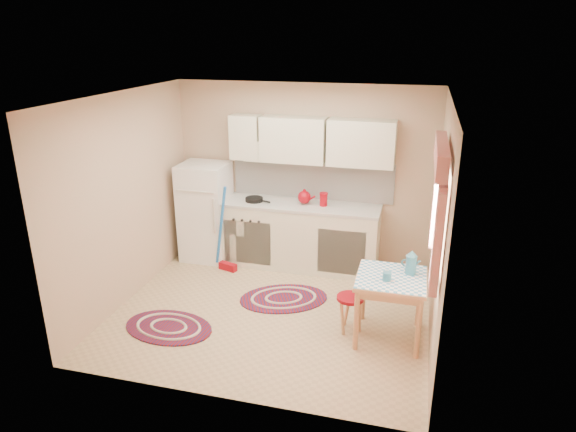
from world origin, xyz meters
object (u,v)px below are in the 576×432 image
object	(u,v)px
table	(389,308)
stool	(350,313)
fridge	(206,212)
base_cabinets	(297,236)

from	to	relation	value
table	stool	distance (m)	0.45
fridge	table	bearing A→B (deg)	-28.46
fridge	stool	xyz separation A→B (m)	(2.30, -1.44, -0.49)
table	stool	world-z (taller)	table
base_cabinets	stool	size ratio (longest dim) A/B	5.36
fridge	base_cabinets	distance (m)	1.36
fridge	stool	world-z (taller)	fridge
stool	table	bearing A→B (deg)	-3.80
fridge	table	world-z (taller)	fridge
table	fridge	bearing A→B (deg)	151.54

